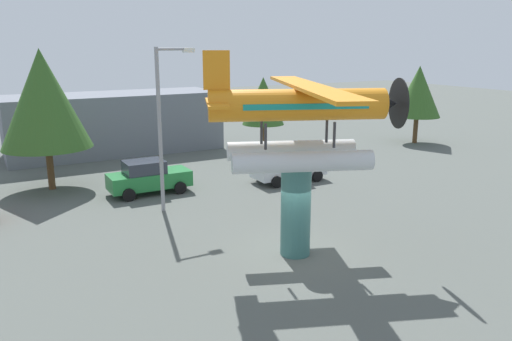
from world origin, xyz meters
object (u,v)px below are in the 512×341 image
object	(u,v)px
streetlight_primary	(164,118)
tree_center_back	(263,101)
tree_east	(44,99)
car_far_silver	(288,166)
display_pedestal	(296,210)
car_mid_green	(148,177)
floatplane_monument	(301,118)
tree_far_east	(418,92)
storefront_building	(115,123)

from	to	relation	value
streetlight_primary	tree_center_back	world-z (taller)	streetlight_primary
tree_east	tree_center_back	size ratio (longest dim) A/B	1.34
car_far_silver	tree_center_back	distance (m)	6.49
display_pedestal	car_mid_green	world-z (taller)	display_pedestal
car_mid_green	streetlight_primary	bearing A→B (deg)	-91.63
tree_east	tree_center_back	distance (m)	13.60
display_pedestal	streetlight_primary	size ratio (longest dim) A/B	0.45
tree_east	floatplane_monument	bearing A→B (deg)	-63.79
display_pedestal	tree_far_east	xyz separation A→B (m)	(20.49, 13.98, 2.33)
tree_center_back	tree_far_east	bearing A→B (deg)	-2.13
display_pedestal	streetlight_primary	distance (m)	8.07
car_mid_green	tree_center_back	size ratio (longest dim) A/B	0.76
car_mid_green	streetlight_primary	size ratio (longest dim) A/B	0.56
streetlight_primary	tree_far_east	size ratio (longest dim) A/B	1.24
streetlight_primary	car_mid_green	bearing A→B (deg)	88.37
car_mid_green	tree_center_back	world-z (taller)	tree_center_back
display_pedestal	car_far_silver	size ratio (longest dim) A/B	0.81
tree_east	streetlight_primary	bearing A→B (deg)	-56.93
tree_east	tree_far_east	xyz separation A→B (m)	(27.15, 0.25, -0.81)
storefront_building	tree_east	distance (m)	10.33
tree_east	tree_far_east	size ratio (longest dim) A/B	1.23
floatplane_monument	tree_far_east	distance (m)	24.75
storefront_building	tree_far_east	distance (m)	23.13
floatplane_monument	storefront_building	world-z (taller)	floatplane_monument
streetlight_primary	storefront_building	xyz separation A→B (m)	(1.31, 14.78, -2.27)
display_pedestal	tree_far_east	world-z (taller)	tree_far_east
car_far_silver	streetlight_primary	size ratio (longest dim) A/B	0.56
floatplane_monument	car_far_silver	distance (m)	11.23
storefront_building	tree_center_back	xyz separation A→B (m)	(8.01, -7.52, 1.83)
floatplane_monument	tree_center_back	xyz separation A→B (m)	(6.77, 14.53, -1.13)
streetlight_primary	tree_east	xyz separation A→B (m)	(-4.24, 6.51, 0.47)
floatplane_monument	streetlight_primary	world-z (taller)	streetlight_primary
floatplane_monument	streetlight_primary	xyz separation A→B (m)	(-2.55, 7.27, -0.70)
floatplane_monument	car_mid_green	world-z (taller)	floatplane_monument
car_mid_green	storefront_building	bearing A→B (deg)	84.02
streetlight_primary	tree_center_back	distance (m)	11.82
display_pedestal	tree_center_back	world-z (taller)	tree_center_back
tree_center_back	tree_east	bearing A→B (deg)	-176.81
car_mid_green	tree_east	distance (m)	6.74
car_mid_green	streetlight_primary	world-z (taller)	streetlight_primary
car_mid_green	storefront_building	distance (m)	11.72
storefront_building	floatplane_monument	bearing A→B (deg)	-86.78
car_mid_green	tree_east	bearing A→B (deg)	142.47
car_far_silver	tree_center_back	xyz separation A→B (m)	(1.52, 5.53, 3.06)
car_far_silver	tree_center_back	size ratio (longest dim) A/B	0.76
floatplane_monument	storefront_building	size ratio (longest dim) A/B	0.68
tree_center_back	streetlight_primary	bearing A→B (deg)	-142.07
display_pedestal	streetlight_primary	world-z (taller)	streetlight_primary
floatplane_monument	tree_east	size ratio (longest dim) A/B	1.36
car_far_silver	car_mid_green	bearing A→B (deg)	169.36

